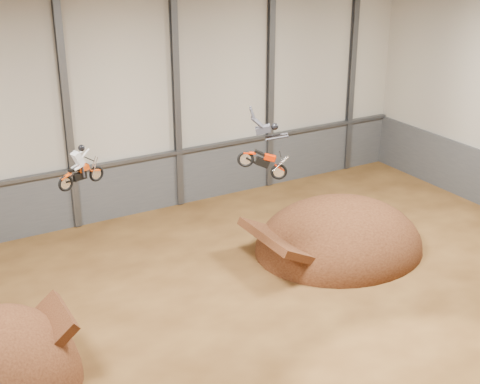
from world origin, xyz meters
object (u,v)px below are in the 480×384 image
Objects in this scene: fmx_rider_b at (259,144)px; takeoff_ramp at (7,381)px; landing_ramp at (339,249)px; fmx_rider_a at (80,164)px.

takeoff_ramp is at bearing -144.84° from fmx_rider_b.
fmx_rider_b is (-6.04, -1.33, 7.40)m from landing_ramp.
fmx_rider_a is (-14.06, -0.47, 7.60)m from landing_ramp.
takeoff_ramp is 18.58m from landing_ramp.
fmx_rider_a reaches higher than takeoff_ramp.
landing_ramp is 15.99m from fmx_rider_a.
landing_ramp is at bearing 41.48° from fmx_rider_b.
landing_ramp is 2.99× the size of fmx_rider_b.
takeoff_ramp is at bearing -171.82° from landing_ramp.
fmx_rider_a is 8.07m from fmx_rider_b.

